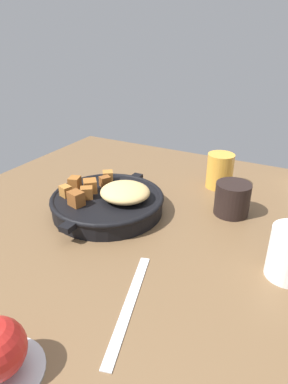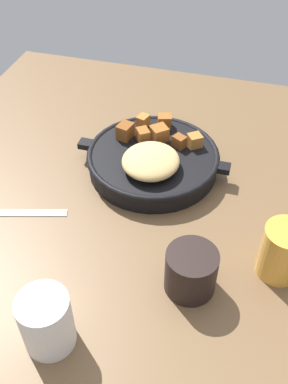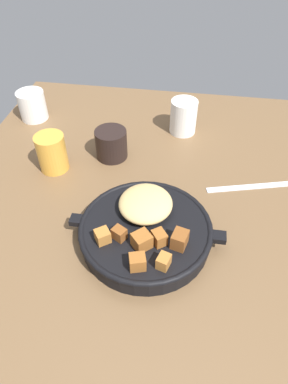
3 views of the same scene
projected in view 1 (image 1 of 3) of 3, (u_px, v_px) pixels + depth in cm
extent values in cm
cube|color=brown|center=(150.00, 227.00, 72.30)|extent=(94.14, 101.17, 2.40)
cylinder|color=black|center=(107.00, 204.00, 75.36)|extent=(24.94, 24.94, 3.92)
torus|color=black|center=(107.00, 198.00, 74.64)|extent=(25.64, 25.64, 1.20)
cube|color=black|center=(68.00, 227.00, 63.92)|extent=(2.64, 2.40, 1.20)
cube|color=black|center=(137.00, 177.00, 85.59)|extent=(2.64, 2.40, 1.20)
ellipsoid|color=tan|center=(125.00, 192.00, 72.55)|extent=(10.56, 11.04, 3.43)
cube|color=#935623|center=(91.00, 185.00, 76.26)|extent=(4.25, 4.23, 2.94)
cube|color=brown|center=(76.00, 199.00, 70.12)|extent=(3.27, 3.66, 3.12)
cube|color=#935623|center=(75.00, 183.00, 77.85)|extent=(3.30, 3.06, 2.74)
cube|color=#A86B2D|center=(108.00, 176.00, 81.62)|extent=(3.44, 3.43, 2.50)
cube|color=#935623|center=(87.00, 193.00, 73.11)|extent=(3.31, 3.41, 2.64)
cube|color=#A86B2D|center=(66.00, 191.00, 74.13)|extent=(2.63, 2.94, 2.45)
cube|color=brown|center=(105.00, 181.00, 78.96)|extent=(3.04, 2.88, 2.39)
cylinder|color=#B7BABF|center=(0.00, 371.00, 40.24)|extent=(10.59, 10.59, 0.60)
cube|color=silver|center=(129.00, 304.00, 50.34)|extent=(22.47, 7.66, 0.36)
cylinder|color=gold|center=(220.00, 171.00, 86.40)|extent=(6.88, 6.88, 9.06)
cylinder|color=black|center=(232.00, 199.00, 73.90)|extent=(7.79, 7.79, 7.37)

